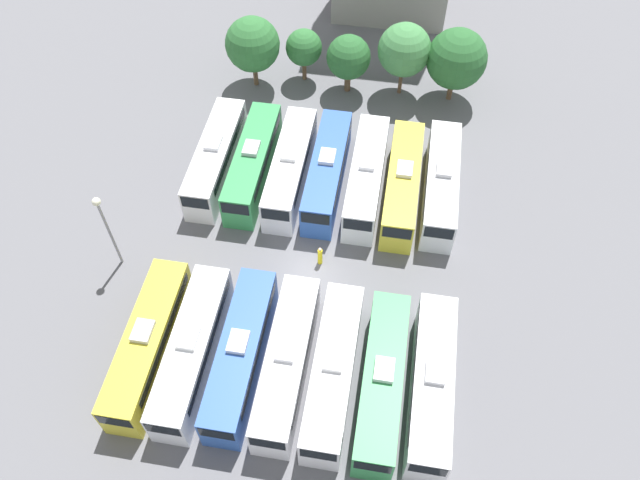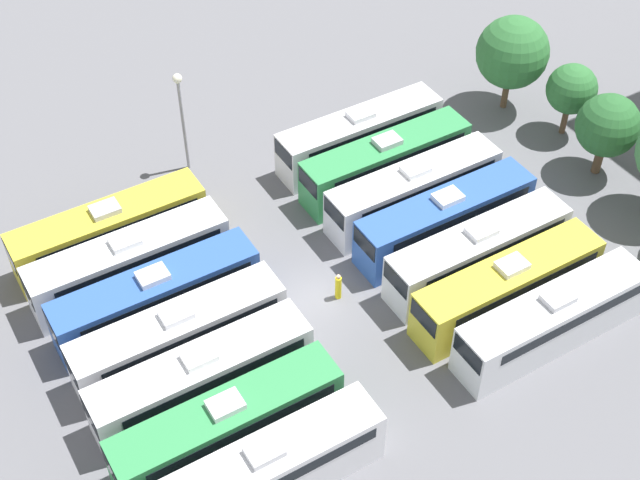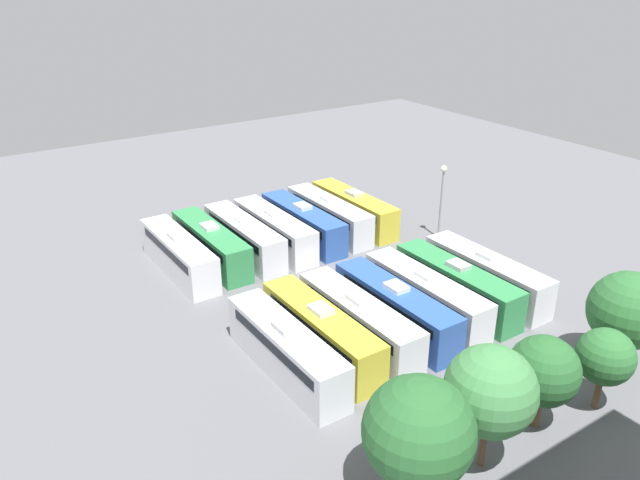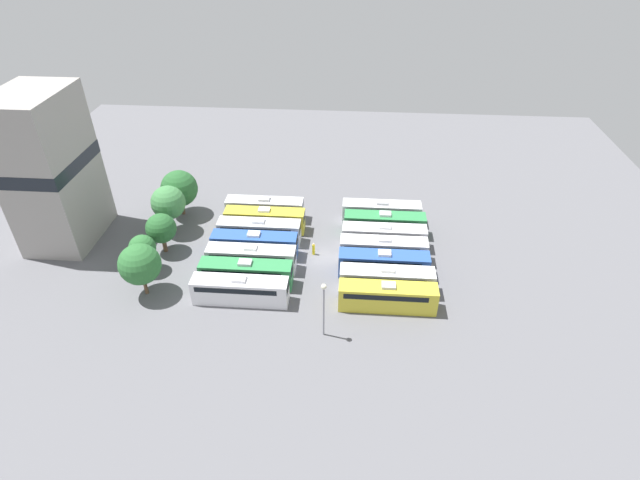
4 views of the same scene
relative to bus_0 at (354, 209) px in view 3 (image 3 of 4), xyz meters
name	(u,v)px [view 3 (image 3 of 4)]	position (x,y,z in m)	size (l,w,h in m)	color
ground_plane	(326,282)	(9.15, 8.58, -1.75)	(108.56, 108.56, 0.00)	slate
bus_0	(354,209)	(0.00, 0.00, 0.00)	(2.48, 11.33, 3.55)	gold
bus_1	(329,215)	(2.99, -0.01, 0.00)	(2.48, 11.33, 3.55)	silver
bus_2	(303,223)	(6.15, 0.26, 0.00)	(2.48, 11.33, 3.55)	#2D56A8
bus_3	(274,229)	(9.21, 0.20, 0.00)	(2.48, 11.33, 3.55)	white
bus_4	(244,236)	(12.23, 0.04, 0.00)	(2.48, 11.33, 3.55)	silver
bus_5	(211,244)	(15.37, -0.12, 0.00)	(2.48, 11.33, 3.55)	#338C4C
bus_6	(179,254)	(18.45, 0.23, 0.00)	(2.48, 11.33, 3.55)	white
bus_7	(486,274)	(-0.14, 17.20, 0.00)	(2.48, 11.33, 3.55)	silver
bus_8	(457,284)	(3.00, 17.12, 0.00)	(2.48, 11.33, 3.55)	#338C4C
bus_9	(426,295)	(6.10, 17.05, 0.00)	(2.48, 11.33, 3.55)	silver
bus_10	(396,307)	(9.10, 17.19, 0.00)	(2.48, 11.33, 3.55)	#2D56A8
bus_11	(359,320)	(12.28, 17.11, 0.00)	(2.48, 11.33, 3.55)	silver
bus_12	(321,331)	(15.20, 16.83, 0.00)	(2.48, 11.33, 3.55)	gold
bus_13	(286,349)	(18.21, 17.35, 0.00)	(2.48, 11.33, 3.55)	silver
worker_person	(325,279)	(9.82, 9.39, -0.93)	(0.36, 0.36, 1.78)	gold
light_pole	(442,189)	(-4.86, 7.03, 3.16)	(0.60, 0.60, 7.16)	gray
tree_0	(628,310)	(0.41, 28.91, 2.65)	(4.94, 4.94, 6.88)	brown
tree_1	(605,357)	(4.80, 30.43, 1.75)	(3.35, 3.35, 5.21)	brown
tree_2	(543,371)	(9.06, 29.47, 1.90)	(4.00, 4.00, 5.69)	brown
tree_3	(490,391)	(13.92, 29.92, 2.95)	(4.72, 4.72, 7.08)	brown
tree_4	(419,432)	(18.55, 29.86, 2.61)	(5.34, 5.34, 7.05)	brown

